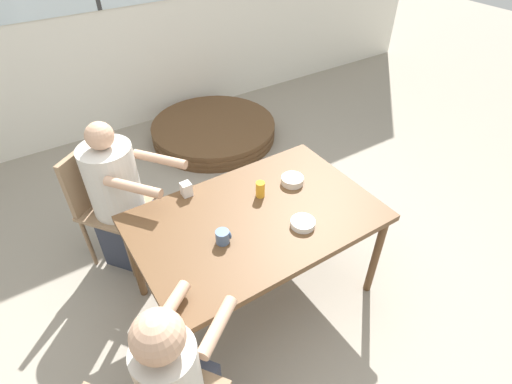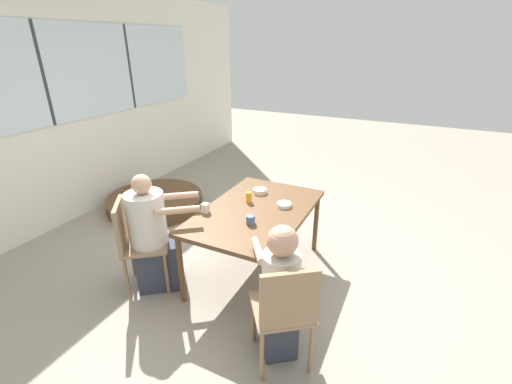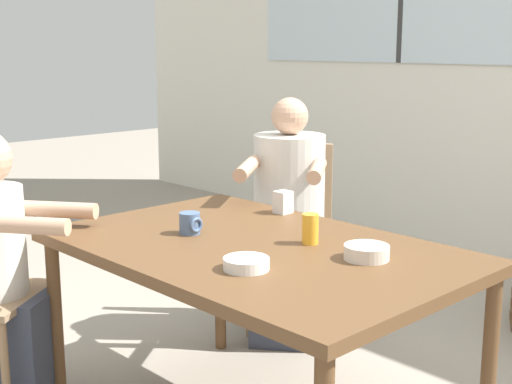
# 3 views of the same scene
# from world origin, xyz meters

# --- Properties ---
(ground_plane) EXTENTS (16.00, 16.00, 0.00)m
(ground_plane) POSITION_xyz_m (0.00, 0.00, 0.00)
(ground_plane) COLOR gray
(wall_back_with_windows) EXTENTS (8.40, 0.08, 2.80)m
(wall_back_with_windows) POSITION_xyz_m (0.00, 2.68, 1.43)
(wall_back_with_windows) COLOR white
(wall_back_with_windows) RESTS_ON ground_plane
(dining_table) EXTENTS (1.41, 0.91, 0.71)m
(dining_table) POSITION_xyz_m (0.00, 0.00, 0.65)
(dining_table) COLOR brown
(dining_table) RESTS_ON ground_plane
(chair_for_woman_green_shirt) EXTENTS (0.56, 0.56, 0.89)m
(chair_for_woman_green_shirt) POSITION_xyz_m (-0.67, 0.89, 0.53)
(chair_for_woman_green_shirt) COLOR #937556
(chair_for_woman_green_shirt) RESTS_ON ground_plane
(chair_for_man_blue_shirt) EXTENTS (0.56, 0.56, 0.89)m
(chair_for_man_blue_shirt) POSITION_xyz_m (-0.91, -0.65, 0.53)
(chair_for_man_blue_shirt) COLOR #937556
(chair_for_man_blue_shirt) RESTS_ON ground_plane
(person_woman_green_shirt) EXTENTS (0.63, 0.68, 1.13)m
(person_woman_green_shirt) POSITION_xyz_m (-0.57, 0.76, 0.50)
(person_woman_green_shirt) COLOR #333847
(person_woman_green_shirt) RESTS_ON ground_plane
(person_man_blue_shirt) EXTENTS (0.54, 0.49, 1.08)m
(person_man_blue_shirt) POSITION_xyz_m (-0.77, -0.56, 0.50)
(person_man_blue_shirt) COLOR #333847
(person_man_blue_shirt) RESTS_ON ground_plane
(coffee_mug) EXTENTS (0.08, 0.07, 0.08)m
(coffee_mug) POSITION_xyz_m (-0.26, -0.07, 0.75)
(coffee_mug) COLOR slate
(coffee_mug) RESTS_ON dining_table
(juice_glass) EXTENTS (0.06, 0.06, 0.10)m
(juice_glass) POSITION_xyz_m (0.12, 0.14, 0.76)
(juice_glass) COLOR gold
(juice_glass) RESTS_ON dining_table
(milk_carton_small) EXTENTS (0.06, 0.06, 0.09)m
(milk_carton_small) POSITION_xyz_m (-0.25, 0.39, 0.75)
(milk_carton_small) COLOR silver
(milk_carton_small) RESTS_ON dining_table
(bowl_white_shallow) EXTENTS (0.14, 0.14, 0.05)m
(bowl_white_shallow) POSITION_xyz_m (0.36, 0.13, 0.73)
(bowl_white_shallow) COLOR silver
(bowl_white_shallow) RESTS_ON dining_table
(bowl_cereal) EXTENTS (0.14, 0.14, 0.04)m
(bowl_cereal) POSITION_xyz_m (0.18, -0.21, 0.73)
(bowl_cereal) COLOR white
(bowl_cereal) RESTS_ON dining_table
(folded_table_stack) EXTENTS (1.30, 1.30, 0.18)m
(folded_table_stack) POSITION_xyz_m (0.71, 1.91, 0.09)
(folded_table_stack) COLOR brown
(folded_table_stack) RESTS_ON ground_plane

